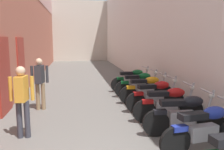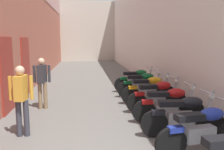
{
  "view_description": "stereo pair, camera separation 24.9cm",
  "coord_description": "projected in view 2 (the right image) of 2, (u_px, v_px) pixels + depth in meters",
  "views": [
    {
      "loc": [
        -0.65,
        -1.4,
        2.12
      ],
      "look_at": [
        0.3,
        4.5,
        1.21
      ],
      "focal_mm": 37.49,
      "sensor_mm": 36.0,
      "label": 1
    },
    {
      "loc": [
        -0.41,
        -1.43,
        2.12
      ],
      "look_at": [
        0.3,
        4.5,
        1.21
      ],
      "focal_mm": 37.49,
      "sensor_mm": 36.0,
      "label": 2
    }
  ],
  "objects": [
    {
      "name": "ground_plane",
      "position": [
        94.0,
        87.0,
        10.6
      ],
      "size": [
        37.99,
        37.99,
        0.0
      ],
      "primitive_type": "plane",
      "color": "#66635E"
    },
    {
      "name": "motorcycle_eighth",
      "position": [
        137.0,
        80.0,
        9.54
      ],
      "size": [
        1.85,
        0.58,
        1.04
      ],
      "color": "black",
      "rests_on": "ground"
    },
    {
      "name": "motorcycle_sixth",
      "position": [
        149.0,
        89.0,
        7.73
      ],
      "size": [
        1.85,
        0.58,
        1.04
      ],
      "color": "black",
      "rests_on": "ground"
    },
    {
      "name": "pedestrian_mid_alley",
      "position": [
        21.0,
        96.0,
        5.06
      ],
      "size": [
        0.52,
        0.36,
        1.57
      ],
      "color": "#383842",
      "rests_on": "ground"
    },
    {
      "name": "motorcycle_third",
      "position": [
        183.0,
        115.0,
        5.08
      ],
      "size": [
        1.85,
        0.58,
        1.04
      ],
      "color": "black",
      "rests_on": "ground"
    },
    {
      "name": "motorcycle_second",
      "position": [
        203.0,
        129.0,
        4.25
      ],
      "size": [
        1.84,
        0.58,
        1.04
      ],
      "color": "black",
      "rests_on": "ground"
    },
    {
      "name": "building_left",
      "position": [
        34.0,
        1.0,
        11.57
      ],
      "size": [
        0.45,
        21.99,
        7.93
      ],
      "color": "#B76651",
      "rests_on": "ground"
    },
    {
      "name": "building_right",
      "position": [
        145.0,
        13.0,
        12.37
      ],
      "size": [
        0.45,
        21.99,
        6.97
      ],
      "color": "silver",
      "rests_on": "ground"
    },
    {
      "name": "motorcycle_fifth",
      "position": [
        157.0,
        95.0,
        6.89
      ],
      "size": [
        1.85,
        0.58,
        1.04
      ],
      "color": "black",
      "rests_on": "ground"
    },
    {
      "name": "motorcycle_fourth",
      "position": [
        169.0,
        104.0,
        5.94
      ],
      "size": [
        1.85,
        0.58,
        1.04
      ],
      "color": "black",
      "rests_on": "ground"
    },
    {
      "name": "building_far_end",
      "position": [
        88.0,
        32.0,
        23.9
      ],
      "size": [
        8.31,
        2.0,
        5.84
      ],
      "primitive_type": "cube",
      "color": "beige",
      "rests_on": "ground"
    },
    {
      "name": "pedestrian_further_down",
      "position": [
        42.0,
        79.0,
        7.1
      ],
      "size": [
        0.52,
        0.37,
        1.57
      ],
      "color": "#8C7251",
      "rests_on": "ground"
    },
    {
      "name": "motorcycle_seventh",
      "position": [
        143.0,
        84.0,
        8.6
      ],
      "size": [
        1.85,
        0.58,
        1.04
      ],
      "color": "black",
      "rests_on": "ground"
    }
  ]
}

